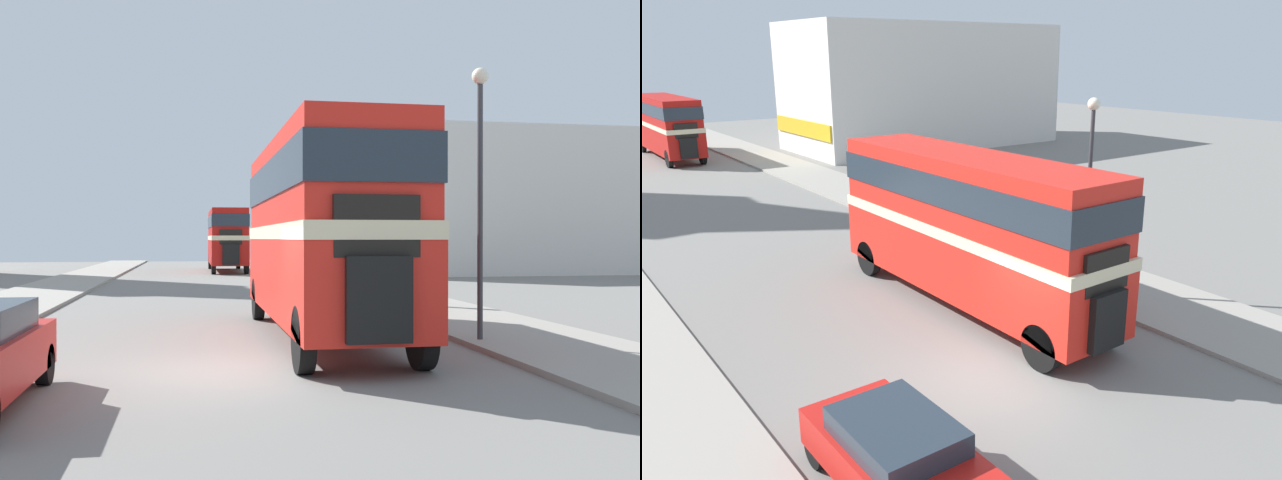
% 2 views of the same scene
% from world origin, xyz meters
% --- Properties ---
extents(ground_plane, '(120.00, 120.00, 0.00)m').
position_xyz_m(ground_plane, '(0.00, 0.00, 0.00)').
color(ground_plane, slate).
extents(sidewalk_right, '(3.50, 120.00, 0.12)m').
position_xyz_m(sidewalk_right, '(6.75, 0.00, 0.06)').
color(sidewalk_right, gray).
rests_on(sidewalk_right, ground_plane).
extents(double_decker_bus, '(2.39, 10.48, 4.47)m').
position_xyz_m(double_decker_bus, '(2.20, 3.77, 2.67)').
color(double_decker_bus, red).
rests_on(double_decker_bus, ground_plane).
extents(bus_distant, '(2.39, 10.34, 4.25)m').
position_xyz_m(bus_distant, '(1.73, 37.70, 2.54)').
color(bus_distant, '#B2140F').
rests_on(bus_distant, ground_plane).
extents(car_parked_near, '(1.81, 4.22, 1.41)m').
position_xyz_m(car_parked_near, '(-3.79, -2.19, 0.74)').
color(car_parked_near, red).
rests_on(car_parked_near, ground_plane).
extents(pedestrian_walking, '(0.32, 0.32, 1.60)m').
position_xyz_m(pedestrian_walking, '(7.05, 9.38, 1.03)').
color(pedestrian_walking, '#282833').
rests_on(pedestrian_walking, sidewalk_right).
extents(street_lamp, '(0.36, 0.36, 5.86)m').
position_xyz_m(street_lamp, '(5.42, 2.19, 3.96)').
color(street_lamp, '#38383D').
rests_on(street_lamp, sidewalk_right).
extents(shop_building_block, '(20.58, 9.66, 9.28)m').
position_xyz_m(shop_building_block, '(19.78, 32.59, 4.64)').
color(shop_building_block, silver).
rests_on(shop_building_block, ground_plane).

